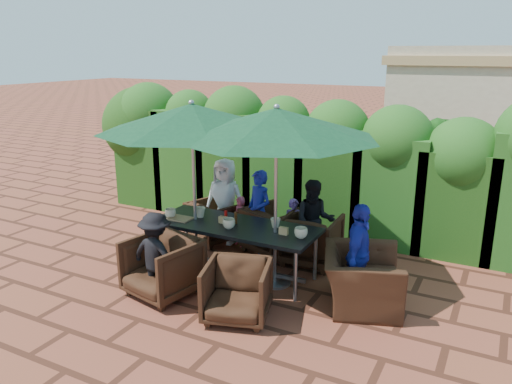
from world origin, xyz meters
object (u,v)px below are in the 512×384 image
at_px(umbrella_right, 276,123).
at_px(umbrella_left, 192,118).
at_px(chair_near_left, 162,264).
at_px(chair_end_right, 362,270).
at_px(chair_far_right, 311,237).
at_px(chair_far_left, 214,219).
at_px(dining_table, 235,230).
at_px(chair_near_right, 237,288).
at_px(chair_far_mid, 273,227).

bearing_deg(umbrella_right, umbrella_left, -177.56).
bearing_deg(chair_near_left, chair_end_right, 33.34).
bearing_deg(chair_end_right, chair_far_right, 29.09).
relative_size(chair_far_left, chair_end_right, 0.71).
height_order(dining_table, chair_far_left, chair_far_left).
distance_m(umbrella_right, chair_near_right, 2.11).
relative_size(dining_table, chair_far_mid, 2.94).
distance_m(chair_far_left, chair_far_mid, 1.07).
bearing_deg(umbrella_right, chair_far_mid, 117.26).
bearing_deg(chair_far_mid, chair_end_right, 168.68).
bearing_deg(chair_end_right, chair_far_left, 50.70).
bearing_deg(chair_end_right, chair_far_mid, 39.34).
bearing_deg(chair_far_right, dining_table, 45.01).
distance_m(chair_far_right, chair_near_right, 1.94).
xyz_separation_m(dining_table, chair_near_right, (0.64, -1.06, -0.29)).
bearing_deg(chair_near_left, chair_far_mid, 84.47).
bearing_deg(umbrella_right, chair_near_left, -140.00).
relative_size(dining_table, chair_end_right, 2.21).
distance_m(chair_far_mid, chair_end_right, 2.05).
xyz_separation_m(chair_far_mid, chair_far_right, (0.71, -0.14, 0.01)).
bearing_deg(chair_far_mid, umbrella_left, 76.25).
distance_m(chair_far_left, chair_near_left, 2.01).
relative_size(chair_far_mid, chair_near_right, 1.04).
relative_size(umbrella_left, chair_far_mid, 3.25).
distance_m(chair_far_mid, chair_near_right, 2.14).
relative_size(chair_far_mid, chair_far_right, 0.98).
bearing_deg(chair_near_right, chair_far_left, 110.93).
distance_m(umbrella_right, chair_far_right, 2.02).
height_order(umbrella_left, chair_far_left, umbrella_left).
relative_size(chair_far_left, chair_far_right, 0.92).
bearing_deg(chair_far_right, umbrella_left, 31.30).
relative_size(chair_far_mid, chair_near_left, 0.95).
relative_size(chair_far_mid, chair_end_right, 0.75).
bearing_deg(umbrella_left, chair_far_left, 108.46).
xyz_separation_m(chair_far_left, chair_near_right, (1.60, -2.04, 0.01)).
bearing_deg(chair_far_left, dining_table, 155.65).
relative_size(chair_far_right, chair_near_left, 0.97).
bearing_deg(dining_table, umbrella_left, -173.91).
bearing_deg(umbrella_left, chair_end_right, 0.30).
bearing_deg(chair_far_right, chair_near_left, 52.30).
bearing_deg(umbrella_right, chair_end_right, -1.90).
xyz_separation_m(chair_far_mid, chair_near_left, (-0.63, -2.00, 0.02)).
xyz_separation_m(chair_far_left, chair_near_left, (0.44, -1.96, 0.05)).
xyz_separation_m(umbrella_right, chair_far_right, (0.18, 0.89, -1.80)).
bearing_deg(chair_far_left, chair_near_right, 149.19).
height_order(chair_far_mid, chair_near_left, chair_near_left).
distance_m(chair_near_right, chair_end_right, 1.59).
bearing_deg(umbrella_right, chair_far_right, 78.58).
height_order(dining_table, chair_end_right, chair_end_right).
distance_m(chair_near_left, chair_end_right, 2.56).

